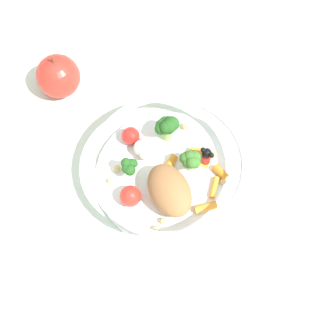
% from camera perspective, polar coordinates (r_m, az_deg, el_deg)
% --- Properties ---
extents(ground_plane, '(2.40, 2.40, 0.00)m').
position_cam_1_polar(ground_plane, '(0.75, -1.23, -0.59)').
color(ground_plane, silver).
extents(food_container, '(0.24, 0.24, 0.06)m').
position_cam_1_polar(food_container, '(0.72, -0.16, -0.07)').
color(food_container, white).
rests_on(food_container, ground_plane).
extents(loose_apple, '(0.07, 0.07, 0.09)m').
position_cam_1_polar(loose_apple, '(0.82, -13.06, 10.69)').
color(loose_apple, red).
rests_on(loose_apple, ground_plane).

